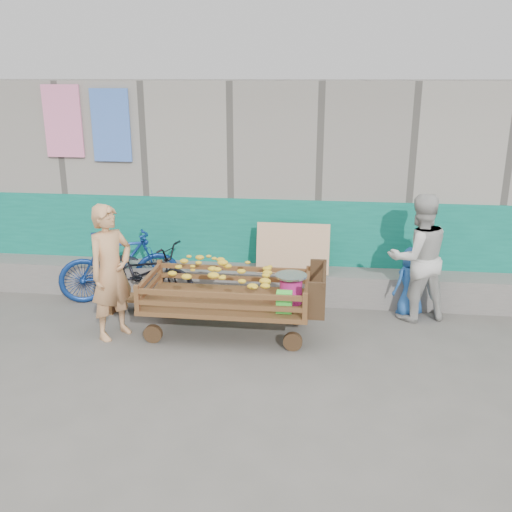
# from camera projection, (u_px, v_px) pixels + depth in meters

# --- Properties ---
(ground) EXTENTS (80.00, 80.00, 0.00)m
(ground) POSITION_uv_depth(u_px,v_px,m) (249.00, 381.00, 5.99)
(ground) COLOR #56554E
(ground) RESTS_ON ground
(building_wall) EXTENTS (12.00, 3.50, 3.00)m
(building_wall) POSITION_uv_depth(u_px,v_px,m) (282.00, 177.00, 9.38)
(building_wall) COLOR gray
(building_wall) RESTS_ON ground
(banana_cart) EXTENTS (2.20, 1.01, 0.94)m
(banana_cart) POSITION_uv_depth(u_px,v_px,m) (224.00, 285.00, 6.92)
(banana_cart) COLOR brown
(banana_cart) RESTS_ON ground
(bench) EXTENTS (0.94, 0.28, 0.23)m
(bench) POSITION_uv_depth(u_px,v_px,m) (140.00, 301.00, 7.67)
(bench) COLOR brown
(bench) RESTS_ON ground
(vendor_man) EXTENTS (0.65, 0.72, 1.65)m
(vendor_man) POSITION_uv_depth(u_px,v_px,m) (111.00, 272.00, 6.80)
(vendor_man) COLOR tan
(vendor_man) RESTS_ON ground
(woman) EXTENTS (0.97, 0.85, 1.67)m
(woman) POSITION_uv_depth(u_px,v_px,m) (418.00, 258.00, 7.32)
(woman) COLOR beige
(woman) RESTS_ON ground
(child) EXTENTS (0.55, 0.48, 0.94)m
(child) POSITION_uv_depth(u_px,v_px,m) (411.00, 282.00, 7.50)
(child) COLOR #2257A9
(child) RESTS_ON ground
(bicycle_dark) EXTENTS (1.78, 1.03, 0.88)m
(bicycle_dark) POSITION_uv_depth(u_px,v_px,m) (143.00, 272.00, 7.98)
(bicycle_dark) COLOR black
(bicycle_dark) RESTS_ON ground
(bicycle_blue) EXTENTS (1.74, 1.08, 1.02)m
(bicycle_blue) POSITION_uv_depth(u_px,v_px,m) (120.00, 266.00, 8.03)
(bicycle_blue) COLOR navy
(bicycle_blue) RESTS_ON ground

